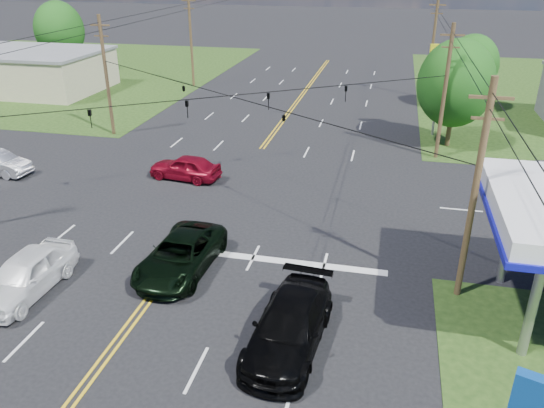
% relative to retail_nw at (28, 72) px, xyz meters
% --- Properties ---
extents(ground, '(280.00, 280.00, 0.00)m').
position_rel_retail_nw_xyz_m(ground, '(30.00, -22.00, -2.00)').
color(ground, black).
rests_on(ground, ground).
extents(grass_nw, '(46.00, 48.00, 0.03)m').
position_rel_retail_nw_xyz_m(grass_nw, '(-5.00, 10.00, -2.00)').
color(grass_nw, '#1D3912').
rests_on(grass_nw, ground).
extents(stop_bar, '(10.00, 0.50, 0.02)m').
position_rel_retail_nw_xyz_m(stop_bar, '(35.00, -30.00, -2.00)').
color(stop_bar, silver).
rests_on(stop_bar, ground).
extents(retail_nw, '(16.00, 11.00, 4.00)m').
position_rel_retail_nw_xyz_m(retail_nw, '(0.00, 0.00, 0.00)').
color(retail_nw, beige).
rests_on(retail_nw, ground).
extents(pole_se, '(1.60, 0.28, 9.50)m').
position_rel_retail_nw_xyz_m(pole_se, '(43.00, -31.00, 2.92)').
color(pole_se, '#49311F').
rests_on(pole_se, ground).
extents(pole_nw, '(1.60, 0.28, 9.50)m').
position_rel_retail_nw_xyz_m(pole_nw, '(17.00, -13.00, 2.92)').
color(pole_nw, '#49311F').
rests_on(pole_nw, ground).
extents(pole_ne, '(1.60, 0.28, 9.50)m').
position_rel_retail_nw_xyz_m(pole_ne, '(43.00, -13.00, 2.92)').
color(pole_ne, '#49311F').
rests_on(pole_ne, ground).
extents(pole_left_far, '(1.60, 0.28, 10.00)m').
position_rel_retail_nw_xyz_m(pole_left_far, '(17.00, 6.00, 3.17)').
color(pole_left_far, '#49311F').
rests_on(pole_left_far, ground).
extents(pole_right_far, '(1.60, 0.28, 10.00)m').
position_rel_retail_nw_xyz_m(pole_right_far, '(43.00, 6.00, 3.17)').
color(pole_right_far, '#49311F').
rests_on(pole_right_far, ground).
extents(span_wire_signals, '(26.00, 18.00, 1.13)m').
position_rel_retail_nw_xyz_m(span_wire_signals, '(30.00, -22.00, 4.00)').
color(span_wire_signals, black).
rests_on(span_wire_signals, ground).
extents(power_lines, '(26.04, 100.00, 0.64)m').
position_rel_retail_nw_xyz_m(power_lines, '(30.00, -24.00, 6.60)').
color(power_lines, black).
rests_on(power_lines, ground).
extents(tree_right_a, '(5.70, 5.70, 8.18)m').
position_rel_retail_nw_xyz_m(tree_right_a, '(44.00, -10.00, 2.87)').
color(tree_right_a, '#49311F').
rests_on(tree_right_a, ground).
extents(tree_right_b, '(4.94, 4.94, 7.09)m').
position_rel_retail_nw_xyz_m(tree_right_b, '(46.50, 2.00, 2.22)').
color(tree_right_b, '#49311F').
rests_on(tree_right_b, ground).
extents(tree_far_l, '(6.08, 6.08, 8.72)m').
position_rel_retail_nw_xyz_m(tree_far_l, '(-2.00, 10.00, 3.19)').
color(tree_far_l, '#49311F').
rests_on(tree_far_l, ground).
extents(pickup_dkgreen, '(3.05, 6.12, 1.66)m').
position_rel_retail_nw_xyz_m(pickup_dkgreen, '(30.50, -31.83, -1.17)').
color(pickup_dkgreen, black).
rests_on(pickup_dkgreen, ground).
extents(suv_black, '(2.96, 6.29, 1.77)m').
position_rel_retail_nw_xyz_m(suv_black, '(36.47, -35.93, -1.11)').
color(suv_black, black).
rests_on(suv_black, ground).
extents(pickup_white, '(2.32, 5.43, 1.83)m').
position_rel_retail_nw_xyz_m(pickup_white, '(24.61, -35.02, -1.08)').
color(pickup_white, white).
rests_on(pickup_white, ground).
extents(sedan_red, '(4.96, 2.46, 1.62)m').
position_rel_retail_nw_xyz_m(sedan_red, '(26.51, -21.00, -1.19)').
color(sedan_red, maroon).
rests_on(sedan_red, ground).
extents(sedan_far, '(5.00, 2.25, 1.42)m').
position_rel_retail_nw_xyz_m(sedan_far, '(49.25, -16.50, -1.29)').
color(sedan_far, silver).
rests_on(sedan_far, ground).
extents(polesign_ne, '(2.05, 0.63, 7.43)m').
position_rel_retail_nw_xyz_m(polesign_ne, '(43.00, -7.43, 3.70)').
color(polesign_ne, '#A5A5AA').
rests_on(polesign_ne, ground).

